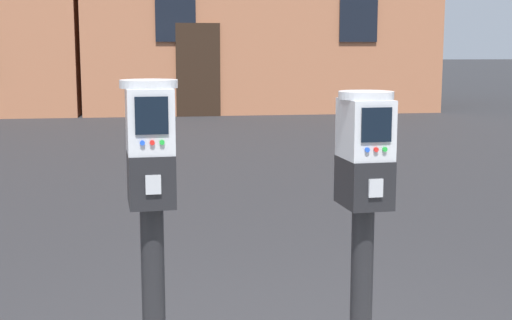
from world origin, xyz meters
The scene contains 2 objects.
parking_meter_near_kerb centered at (-0.69, -0.16, 1.06)m, with size 0.23×0.26×1.33m.
parking_meter_twin_adjacent centered at (0.15, -0.16, 1.02)m, with size 0.23×0.26×1.28m.
Camera 1 is at (-0.70, -2.90, 1.59)m, focal length 51.16 mm.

